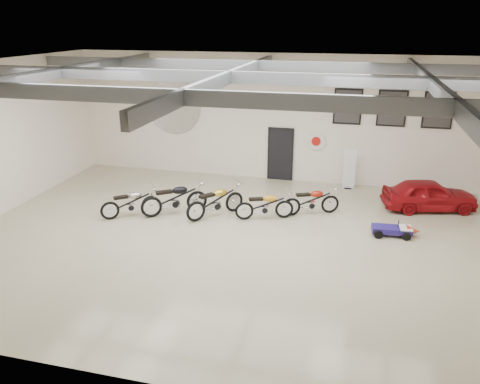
% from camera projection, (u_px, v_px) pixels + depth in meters
% --- Properties ---
extents(floor, '(16.00, 12.00, 0.01)m').
position_uv_depth(floor, '(230.00, 240.00, 13.92)').
color(floor, '#B7AE8B').
rests_on(floor, ground).
extents(ceiling, '(16.00, 12.00, 0.01)m').
position_uv_depth(ceiling, '(229.00, 67.00, 12.19)').
color(ceiling, gray).
rests_on(ceiling, back_wall).
extents(back_wall, '(16.00, 0.02, 5.00)m').
position_uv_depth(back_wall, '(269.00, 118.00, 18.52)').
color(back_wall, white).
rests_on(back_wall, floor).
extents(ceiling_beams, '(15.80, 11.80, 0.32)m').
position_uv_depth(ceiling_beams, '(229.00, 77.00, 12.28)').
color(ceiling_beams, slate).
rests_on(ceiling_beams, ceiling).
extents(door, '(0.92, 0.08, 2.10)m').
position_uv_depth(door, '(280.00, 155.00, 18.86)').
color(door, black).
rests_on(door, back_wall).
extents(logo_plaque, '(2.30, 0.06, 1.16)m').
position_uv_depth(logo_plaque, '(174.00, 107.00, 19.28)').
color(logo_plaque, silver).
rests_on(logo_plaque, back_wall).
extents(poster_left, '(1.05, 0.08, 1.35)m').
position_uv_depth(poster_left, '(348.00, 106.00, 17.60)').
color(poster_left, black).
rests_on(poster_left, back_wall).
extents(poster_mid, '(1.05, 0.08, 1.35)m').
position_uv_depth(poster_mid, '(392.00, 108.00, 17.23)').
color(poster_mid, black).
rests_on(poster_mid, back_wall).
extents(poster_right, '(1.05, 0.08, 1.35)m').
position_uv_depth(poster_right, '(438.00, 110.00, 16.87)').
color(poster_right, black).
rests_on(poster_right, back_wall).
extents(oil_sign, '(0.72, 0.10, 0.72)m').
position_uv_depth(oil_sign, '(316.00, 141.00, 18.32)').
color(oil_sign, white).
rests_on(oil_sign, back_wall).
extents(banner_stand, '(0.45, 0.18, 1.66)m').
position_uv_depth(banner_stand, '(350.00, 168.00, 17.90)').
color(banner_stand, white).
rests_on(banner_stand, floor).
extents(motorcycle_silver, '(1.89, 1.65, 1.00)m').
position_uv_depth(motorcycle_silver, '(130.00, 202.00, 15.45)').
color(motorcycle_silver, silver).
rests_on(motorcycle_silver, floor).
extents(motorcycle_black, '(2.21, 1.84, 1.15)m').
position_uv_depth(motorcycle_black, '(174.00, 198.00, 15.61)').
color(motorcycle_black, silver).
rests_on(motorcycle_black, floor).
extents(motorcycle_gold, '(1.91, 2.05, 1.11)m').
position_uv_depth(motorcycle_gold, '(215.00, 201.00, 15.44)').
color(motorcycle_gold, silver).
rests_on(motorcycle_gold, floor).
extents(motorcycle_yellow, '(1.98, 1.22, 0.99)m').
position_uv_depth(motorcycle_yellow, '(264.00, 205.00, 15.25)').
color(motorcycle_yellow, silver).
rests_on(motorcycle_yellow, floor).
extents(motorcycle_red, '(2.01, 1.35, 1.00)m').
position_uv_depth(motorcycle_red, '(311.00, 200.00, 15.61)').
color(motorcycle_red, silver).
rests_on(motorcycle_red, floor).
extents(go_kart, '(1.48, 0.75, 0.52)m').
position_uv_depth(go_kart, '(396.00, 228.00, 14.12)').
color(go_kart, navy).
rests_on(go_kart, floor).
extents(vintage_car, '(1.98, 3.34, 1.07)m').
position_uv_depth(vintage_car, '(429.00, 195.00, 16.02)').
color(vintage_car, maroon).
rests_on(vintage_car, floor).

